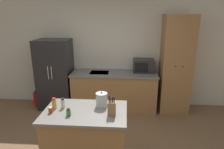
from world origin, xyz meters
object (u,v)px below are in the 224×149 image
at_px(pantry_cabinet, 176,65).
at_px(fire_extinguisher, 36,99).
at_px(knife_block, 112,108).
at_px(spice_bottle_green_herb, 68,112).
at_px(microwave, 143,66).
at_px(spice_bottle_tall_dark, 54,104).
at_px(kettle, 102,100).
at_px(refrigerator, 55,74).
at_px(spice_bottle_short_red, 50,110).
at_px(spice_bottle_amber_oil, 63,103).

distance_m(pantry_cabinet, fire_extinguisher, 3.51).
relative_size(knife_block, spice_bottle_green_herb, 2.79).
bearing_deg(microwave, spice_bottle_tall_dark, -126.59).
height_order(pantry_cabinet, microwave, pantry_cabinet).
height_order(kettle, fire_extinguisher, kettle).
relative_size(pantry_cabinet, spice_bottle_tall_dark, 13.35).
bearing_deg(spice_bottle_tall_dark, knife_block, -9.30).
distance_m(microwave, spice_bottle_green_herb, 2.49).
xyz_separation_m(spice_bottle_green_herb, kettle, (0.42, 0.34, 0.06)).
relative_size(spice_bottle_tall_dark, kettle, 0.72).
bearing_deg(refrigerator, spice_bottle_short_red, -72.29).
bearing_deg(pantry_cabinet, microwave, 172.58).
height_order(spice_bottle_short_red, spice_bottle_green_herb, spice_bottle_green_herb).
xyz_separation_m(pantry_cabinet, knife_block, (-1.32, -2.03, -0.12)).
height_order(refrigerator, microwave, refrigerator).
distance_m(spice_bottle_short_red, fire_extinguisher, 2.42).
height_order(spice_bottle_tall_dark, spice_bottle_green_herb, spice_bottle_tall_dark).
distance_m(knife_block, spice_bottle_tall_dark, 0.88).
distance_m(refrigerator, spice_bottle_tall_dark, 1.98).
height_order(refrigerator, spice_bottle_short_red, refrigerator).
xyz_separation_m(microwave, knife_block, (-0.60, -2.13, -0.07)).
xyz_separation_m(refrigerator, knife_block, (1.52, -2.01, 0.16)).
height_order(refrigerator, kettle, refrigerator).
relative_size(spice_bottle_short_red, kettle, 0.38).
bearing_deg(spice_bottle_short_red, knife_block, -0.16).
bearing_deg(spice_bottle_green_herb, pantry_cabinet, 47.35).
xyz_separation_m(spice_bottle_amber_oil, fire_extinguisher, (-1.30, 1.80, -0.79)).
relative_size(refrigerator, kettle, 7.15).
height_order(pantry_cabinet, spice_bottle_green_herb, pantry_cabinet).
height_order(spice_bottle_amber_oil, spice_bottle_green_herb, spice_bottle_amber_oil).
bearing_deg(spice_bottle_tall_dark, refrigerator, 109.15).
bearing_deg(refrigerator, spice_bottle_amber_oil, -67.26).
xyz_separation_m(kettle, fire_extinguisher, (-1.88, 1.69, -0.82)).
relative_size(spice_bottle_amber_oil, fire_extinguisher, 0.38).
bearing_deg(refrigerator, kettle, -52.16).
relative_size(refrigerator, spice_bottle_amber_oil, 10.78).
bearing_deg(refrigerator, microwave, 3.08).
bearing_deg(spice_bottle_short_red, spice_bottle_green_herb, -11.88).
height_order(refrigerator, spice_bottle_green_herb, refrigerator).
distance_m(microwave, fire_extinguisher, 2.80).
bearing_deg(spice_bottle_tall_dark, spice_bottle_amber_oil, 15.65).
relative_size(microwave, spice_bottle_amber_oil, 3.10).
distance_m(microwave, spice_bottle_amber_oil, 2.37).
xyz_separation_m(refrigerator, spice_bottle_amber_oil, (0.77, -1.84, 0.13)).
distance_m(spice_bottle_green_herb, kettle, 0.54).
relative_size(refrigerator, microwave, 3.48).
height_order(microwave, spice_bottle_tall_dark, microwave).
bearing_deg(spice_bottle_amber_oil, microwave, 55.26).
bearing_deg(knife_block, kettle, 122.09).
xyz_separation_m(knife_block, spice_bottle_tall_dark, (-0.87, 0.14, -0.03)).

